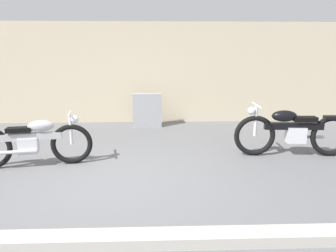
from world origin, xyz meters
TOP-DOWN VIEW (x-y plane):
  - ground_plane at (0.00, 0.00)m, footprint 40.00×40.00m
  - building_wall at (0.00, 4.18)m, footprint 18.00×0.30m
  - curb_strip at (0.00, -1.52)m, footprint 18.00×0.24m
  - stone_marker at (0.42, 3.48)m, footprint 0.73×0.25m
  - motorcycle_silver at (-1.38, 0.73)m, footprint 1.94×0.61m
  - motorcycle_black at (3.10, 1.11)m, footprint 2.12×0.59m

SIDE VIEW (x-z plane):
  - ground_plane at x=0.00m, z-range 0.00..0.00m
  - curb_strip at x=0.00m, z-range 0.00..0.12m
  - motorcycle_silver at x=-1.38m, z-range -0.02..0.86m
  - stone_marker at x=0.42m, z-range 0.00..0.85m
  - motorcycle_black at x=3.10m, z-range -0.02..0.93m
  - building_wall at x=0.00m, z-range 0.00..2.61m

